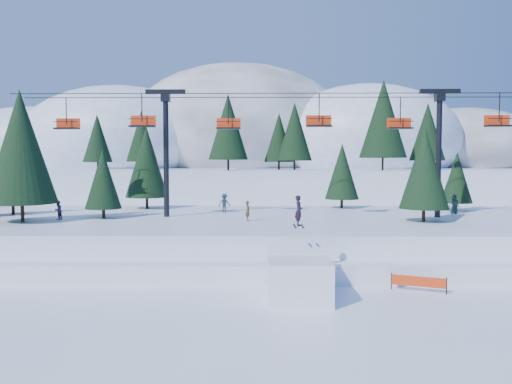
{
  "coord_description": "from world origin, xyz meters",
  "views": [
    {
      "loc": [
        -1.25,
        -22.39,
        6.81
      ],
      "look_at": [
        -1.57,
        6.0,
        5.2
      ],
      "focal_mm": 35.0,
      "sensor_mm": 36.0,
      "label": 1
    }
  ],
  "objects_px": {
    "jump_kicker": "(299,276)",
    "banner_far": "(451,272)",
    "banner_near": "(419,282)",
    "chairlift": "(294,133)"
  },
  "relations": [
    {
      "from": "banner_far",
      "to": "chairlift",
      "type": "bearing_deg",
      "value": 125.91
    },
    {
      "from": "chairlift",
      "to": "banner_near",
      "type": "distance_m",
      "value": 17.6
    },
    {
      "from": "jump_kicker",
      "to": "banner_near",
      "type": "xyz_separation_m",
      "value": [
        6.49,
        1.44,
        -0.61
      ]
    },
    {
      "from": "banner_near",
      "to": "banner_far",
      "type": "height_order",
      "value": "same"
    },
    {
      "from": "jump_kicker",
      "to": "banner_far",
      "type": "bearing_deg",
      "value": 23.34
    },
    {
      "from": "jump_kicker",
      "to": "banner_near",
      "type": "height_order",
      "value": "jump_kicker"
    },
    {
      "from": "chairlift",
      "to": "banner_near",
      "type": "bearing_deg",
      "value": -67.89
    },
    {
      "from": "jump_kicker",
      "to": "banner_near",
      "type": "distance_m",
      "value": 6.68
    },
    {
      "from": "chairlift",
      "to": "banner_far",
      "type": "height_order",
      "value": "chairlift"
    },
    {
      "from": "jump_kicker",
      "to": "banner_far",
      "type": "distance_m",
      "value": 10.0
    }
  ]
}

